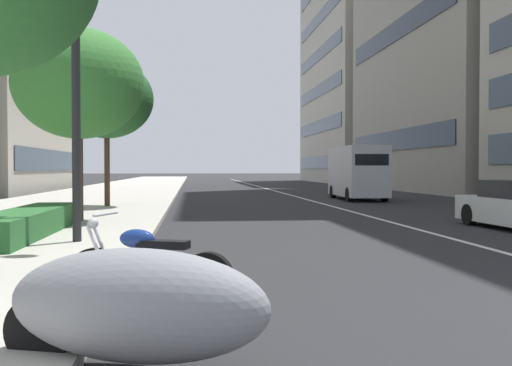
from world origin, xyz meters
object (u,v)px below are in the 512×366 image
object	(u,v)px
motorcycle_mid_row	(148,268)
street_tree_by_lamp_post	(79,84)
street_lamp_with_banners	(92,14)
street_tree_far_plaza	(107,99)
motorcycle_under_tarp	(134,306)
delivery_van_ahead	(357,172)

from	to	relation	value
motorcycle_mid_row	street_tree_by_lamp_post	bearing A→B (deg)	-54.86
street_lamp_with_banners	street_tree_far_plaza	bearing A→B (deg)	6.54
street_lamp_with_banners	street_tree_by_lamp_post	bearing A→B (deg)	13.37
motorcycle_mid_row	street_lamp_with_banners	xyz separation A→B (m)	(5.21, 1.50, 4.42)
motorcycle_under_tarp	street_tree_far_plaza	bearing A→B (deg)	-63.30
street_lamp_with_banners	motorcycle_mid_row	bearing A→B (deg)	-163.98
delivery_van_ahead	street_tree_far_plaza	world-z (taller)	street_tree_far_plaza
street_tree_by_lamp_post	street_tree_far_plaza	size ratio (longest dim) A/B	0.94
street_tree_far_plaza	street_tree_by_lamp_post	bearing A→B (deg)	-178.67
motorcycle_under_tarp	street_lamp_with_banners	xyz separation A→B (m)	(7.85, 1.58, 4.29)
motorcycle_mid_row	delivery_van_ahead	xyz separation A→B (m)	(23.60, -9.28, 1.08)
motorcycle_under_tarp	street_lamp_with_banners	bearing A→B (deg)	-60.41
motorcycle_mid_row	street_lamp_with_banners	size ratio (longest dim) A/B	0.27
motorcycle_mid_row	street_lamp_with_banners	bearing A→B (deg)	-53.56
motorcycle_under_tarp	street_tree_far_plaza	world-z (taller)	street_tree_far_plaza
delivery_van_ahead	motorcycle_under_tarp	bearing A→B (deg)	162.43
motorcycle_mid_row	street_tree_by_lamp_post	distance (m)	11.27
motorcycle_under_tarp	street_tree_by_lamp_post	xyz separation A→B (m)	(12.94, 2.79, 3.55)
motorcycle_under_tarp	street_tree_by_lamp_post	size ratio (longest dim) A/B	0.42
delivery_van_ahead	street_tree_by_lamp_post	bearing A→B (deg)	139.71
motorcycle_under_tarp	motorcycle_mid_row	world-z (taller)	motorcycle_mid_row
street_tree_by_lamp_post	street_tree_far_plaza	xyz separation A→B (m)	(6.86, 0.16, 0.35)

